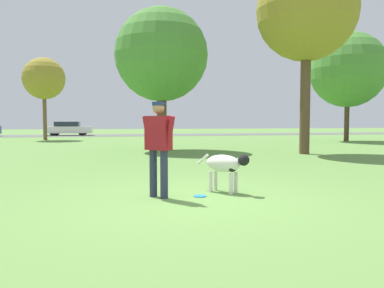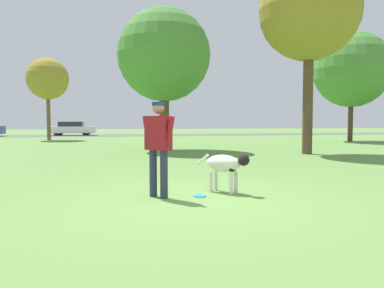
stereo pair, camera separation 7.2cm
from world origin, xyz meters
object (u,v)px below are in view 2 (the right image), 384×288
Objects in this scene: person at (158,141)px; tree_far_right at (352,70)px; dog at (226,165)px; tree_far_left at (48,79)px; tree_mid_center at (164,55)px; frisbee at (200,196)px; parked_car_white at (72,129)px; tree_near_right at (309,11)px.

person is 21.29m from tree_far_right.
dog is at bearing 56.52° from person.
tree_far_left reaches higher than person.
person is at bearing -98.26° from tree_mid_center.
tree_mid_center is (6.66, -11.06, -0.02)m from tree_far_left.
dog is 4.12× the size of frisbee.
frisbee is at bearing -77.94° from parked_car_white.
dog is 0.13× the size of tree_far_right.
tree_far_right is at bearing 48.50° from frisbee.
frisbee is 0.03× the size of tree_mid_center.
tree_near_right reaches higher than parked_car_white.
tree_far_left is at bearing 162.56° from tree_far_right.
tree_far_right is at bearing 95.71° from person.
tree_far_left is 1.36× the size of parked_car_white.
tree_far_left is (-5.86, 21.52, 4.24)m from frisbee.
tree_far_right is (13.09, 15.15, 4.12)m from dog.
person is 1.80× the size of dog.
dog is 20.44m from tree_far_right.
person is 10.98m from tree_mid_center.
parked_car_white is at bearing 142.09° from tree_far_right.
tree_mid_center is (-5.32, 3.06, -1.38)m from tree_near_right.
frisbee is 0.03× the size of tree_far_right.
tree_near_right is (5.58, 7.14, 5.10)m from dog.
frisbee is 11.11m from tree_near_right.
dog is 0.78m from frisbee.
tree_far_left is at bearing 152.32° from person.
dog is 10.40m from tree_near_right.
tree_near_right reaches higher than tree_far_right.
tree_mid_center is at bearing -70.75° from parked_car_white.
tree_mid_center is at bearing 85.61° from frisbee.
frisbee is at bearing -74.77° from tree_far_left.
frisbee is (0.70, -0.08, -0.95)m from person.
tree_far_left is 0.91× the size of tree_mid_center.
tree_near_right is at bearing -61.19° from parked_car_white.
person is 0.21× the size of tree_near_right.
tree_mid_center is (-12.82, -4.94, -0.41)m from tree_far_right.
person is 1.19m from frisbee.
tree_far_right is 0.93× the size of tree_near_right.
tree_near_right reaches higher than frisbee.
parked_car_white is (-5.95, 19.56, -3.58)m from tree_mid_center.
dog is at bearing 25.16° from frisbee.
tree_near_right is 25.75m from parked_car_white.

